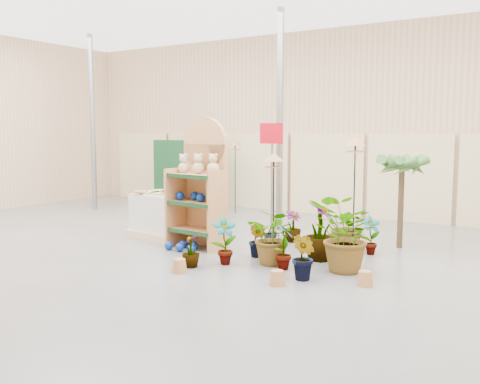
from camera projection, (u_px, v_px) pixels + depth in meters
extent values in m
cube|color=#5B5B5B|center=(172.00, 268.00, 8.23)|extent=(15.00, 12.00, 0.10)
cube|color=tan|center=(329.00, 123.00, 13.05)|extent=(15.00, 0.10, 4.50)
cylinder|color=gray|center=(92.00, 123.00, 13.83)|extent=(0.14, 0.14, 4.50)
cylinder|color=gray|center=(280.00, 121.00, 10.91)|extent=(0.14, 0.14, 4.50)
cube|color=#D2BB89|center=(143.00, 166.00, 16.27)|extent=(1.90, 0.06, 2.00)
cube|color=#D2BB89|center=(196.00, 168.00, 15.21)|extent=(1.90, 0.06, 2.00)
cube|color=#D2BB89|center=(256.00, 171.00, 14.14)|extent=(1.90, 0.06, 2.00)
cube|color=#D2BB89|center=(326.00, 174.00, 13.08)|extent=(1.90, 0.06, 2.00)
cube|color=#D2BB89|center=(409.00, 178.00, 12.02)|extent=(1.90, 0.06, 2.00)
cube|color=#BA804D|center=(206.00, 195.00, 9.54)|extent=(0.97, 0.17, 1.82)
cylinder|color=#BA804D|center=(205.00, 144.00, 9.44)|extent=(0.97, 0.17, 0.96)
cube|color=#BA804D|center=(197.00, 230.00, 9.37)|extent=(0.96, 0.61, 0.04)
cube|color=#0F3819|center=(187.00, 232.00, 9.15)|extent=(0.92, 0.11, 0.06)
cube|color=#BA804D|center=(196.00, 203.00, 9.32)|extent=(0.96, 0.61, 0.04)
cube|color=#0F3819|center=(187.00, 205.00, 9.09)|extent=(0.92, 0.11, 0.06)
cube|color=#BA804D|center=(196.00, 175.00, 9.26)|extent=(0.96, 0.61, 0.04)
cube|color=#0F3819|center=(186.00, 176.00, 9.04)|extent=(0.92, 0.11, 0.06)
cube|color=#BA804D|center=(176.00, 207.00, 9.57)|extent=(0.09, 0.54, 1.39)
cube|color=#BA804D|center=(218.00, 211.00, 9.09)|extent=(0.09, 0.54, 1.39)
sphere|color=#CCAE85|center=(184.00, 168.00, 9.47)|extent=(0.19, 0.19, 0.19)
sphere|color=#CCAE85|center=(184.00, 159.00, 9.46)|extent=(0.15, 0.15, 0.15)
sphere|color=#CCAE85|center=(198.00, 168.00, 9.30)|extent=(0.20, 0.20, 0.20)
sphere|color=#CCAE85|center=(198.00, 159.00, 9.28)|extent=(0.15, 0.15, 0.15)
sphere|color=#CCAE85|center=(213.00, 168.00, 9.13)|extent=(0.21, 0.21, 0.21)
sphere|color=#CCAE85|center=(213.00, 158.00, 9.11)|extent=(0.15, 0.15, 0.15)
sphere|color=navy|center=(180.00, 196.00, 9.47)|extent=(0.16, 0.16, 0.16)
sphere|color=navy|center=(195.00, 196.00, 9.46)|extent=(0.16, 0.16, 0.16)
sphere|color=navy|center=(201.00, 198.00, 9.23)|extent=(0.16, 0.16, 0.16)
sphere|color=navy|center=(216.00, 198.00, 9.21)|extent=(0.16, 0.16, 0.16)
sphere|color=navy|center=(169.00, 246.00, 9.22)|extent=(0.15, 0.15, 0.15)
sphere|color=navy|center=(183.00, 244.00, 9.36)|extent=(0.15, 0.15, 0.15)
sphere|color=navy|center=(180.00, 247.00, 9.09)|extent=(0.15, 0.15, 0.15)
sphere|color=navy|center=(194.00, 246.00, 9.23)|extent=(0.15, 0.15, 0.15)
sphere|color=navy|center=(191.00, 249.00, 8.97)|extent=(0.15, 0.15, 0.15)
cube|color=#D2BB89|center=(165.00, 233.00, 10.36)|extent=(1.32, 1.15, 0.15)
cube|color=silver|center=(165.00, 212.00, 10.31)|extent=(1.21, 1.04, 0.70)
cylinder|color=#C1B87D|center=(150.00, 193.00, 10.28)|extent=(0.40, 0.40, 0.04)
cylinder|color=#C1B87D|center=(160.00, 193.00, 10.14)|extent=(0.40, 0.40, 0.04)
cylinder|color=#C1B87D|center=(170.00, 194.00, 10.01)|extent=(0.40, 0.40, 0.04)
cylinder|color=#C1B87D|center=(160.00, 191.00, 10.53)|extent=(0.40, 0.40, 0.04)
cylinder|color=#C1B87D|center=(170.00, 192.00, 10.40)|extent=(0.40, 0.40, 0.04)
cylinder|color=#C1B87D|center=(180.00, 193.00, 10.26)|extent=(0.40, 0.40, 0.04)
cube|color=#292931|center=(179.00, 211.00, 12.12)|extent=(0.50, 0.50, 0.50)
cube|color=#292931|center=(179.00, 189.00, 12.06)|extent=(0.50, 0.50, 0.50)
cube|color=#292931|center=(169.00, 210.00, 12.28)|extent=(0.50, 0.50, 0.50)
cube|color=#113D1D|center=(185.00, 173.00, 14.51)|extent=(2.00, 0.30, 1.80)
cylinder|color=gray|center=(272.00, 179.00, 10.56)|extent=(0.05, 0.05, 2.20)
cube|color=#B00716|center=(271.00, 133.00, 10.43)|extent=(0.50, 0.03, 0.40)
cylinder|color=black|center=(274.00, 210.00, 8.94)|extent=(0.02, 0.02, 1.45)
cylinder|color=#AD7042|center=(274.00, 167.00, 8.86)|extent=(0.30, 0.30, 0.02)
cone|color=#AD7042|center=(274.00, 157.00, 8.84)|extent=(0.34, 0.34, 0.14)
cylinder|color=black|center=(354.00, 204.00, 8.73)|extent=(0.02, 0.02, 1.72)
cylinder|color=#AD7042|center=(355.00, 152.00, 8.63)|extent=(0.30, 0.30, 0.02)
cone|color=#AD7042|center=(355.00, 141.00, 8.61)|extent=(0.34, 0.34, 0.14)
cylinder|color=black|center=(235.00, 182.00, 13.29)|extent=(0.02, 0.02, 1.58)
cylinder|color=#AD7042|center=(235.00, 150.00, 13.20)|extent=(0.30, 0.30, 0.02)
cone|color=#AD7042|center=(235.00, 143.00, 13.18)|extent=(0.34, 0.34, 0.14)
cylinder|color=#42331F|center=(401.00, 209.00, 9.35)|extent=(0.10, 0.10, 1.39)
imported|color=#36692A|center=(224.00, 241.00, 8.19)|extent=(0.45, 0.47, 0.75)
imported|color=#36692A|center=(258.00, 240.00, 8.67)|extent=(0.37, 0.33, 0.57)
imported|color=#36692A|center=(274.00, 237.00, 8.20)|extent=(0.78, 0.68, 0.86)
imported|color=#36692A|center=(321.00, 231.00, 8.47)|extent=(0.72, 0.72, 0.93)
imported|color=#36692A|center=(371.00, 235.00, 8.86)|extent=(0.41, 0.41, 0.65)
imported|color=#36692A|center=(271.00, 231.00, 9.45)|extent=(0.26, 0.32, 0.56)
imported|color=#36692A|center=(344.00, 226.00, 9.04)|extent=(0.94, 0.85, 0.90)
imported|color=#36692A|center=(191.00, 251.00, 8.05)|extent=(0.35, 0.35, 0.50)
imported|color=#36692A|center=(284.00, 244.00, 7.88)|extent=(0.43, 0.48, 0.77)
imported|color=#36692A|center=(304.00, 257.00, 7.31)|extent=(0.47, 0.44, 0.66)
imported|color=#36692A|center=(344.00, 237.00, 7.71)|extent=(1.10, 1.18, 1.06)
imported|color=#36692A|center=(293.00, 226.00, 9.90)|extent=(0.44, 0.44, 0.58)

